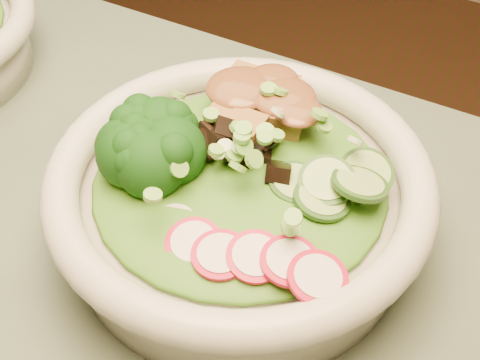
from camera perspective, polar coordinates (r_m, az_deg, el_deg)
The scene contains 9 objects.
salad_bowl at distance 0.52m, azimuth 0.00°, elevation -1.65°, with size 0.30×0.30×0.08m.
lettuce_bed at distance 0.50m, azimuth -0.00°, elevation 0.08°, with size 0.22×0.22×0.03m, color #296515.
broccoli_florets at distance 0.50m, azimuth -7.79°, elevation 2.33°, with size 0.09×0.08×0.05m, color black, non-canonical shape.
radish_slices at distance 0.45m, azimuth -1.25°, elevation -5.97°, with size 0.12×0.04×0.02m, color #B10D2D, non-canonical shape.
cucumber_slices at distance 0.49m, azimuth 8.25°, elevation 0.05°, with size 0.08×0.08×0.04m, color #9DC76E, non-canonical shape.
mushroom_heap at distance 0.50m, azimuth 0.27°, elevation 2.43°, with size 0.08×0.08×0.04m, color black, non-canonical shape.
tofu_cubes at distance 0.54m, azimuth 1.50°, elevation 6.16°, with size 0.10×0.07×0.04m, color #A06235, non-canonical shape.
peanut_sauce at distance 0.53m, azimuth 1.52°, elevation 7.35°, with size 0.08×0.06×0.02m, color brown.
scallion_garnish at distance 0.48m, azimuth 0.00°, elevation 2.34°, with size 0.21×0.21×0.03m, color #6FB33F, non-canonical shape.
Camera 1 is at (0.12, -0.16, 1.17)m, focal length 50.00 mm.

